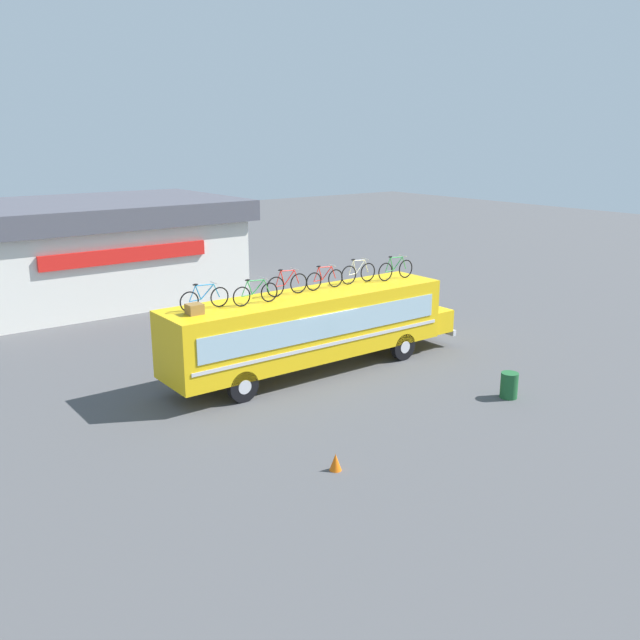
{
  "coord_description": "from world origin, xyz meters",
  "views": [
    {
      "loc": [
        -14.0,
        -19.26,
        8.45
      ],
      "look_at": [
        0.52,
        0.0,
        1.9
      ],
      "focal_mm": 38.27,
      "sensor_mm": 36.0,
      "label": 1
    }
  ],
  "objects_px": {
    "rooftop_bicycle_3": "(287,284)",
    "trash_bin": "(509,385)",
    "rooftop_bicycle_1": "(204,298)",
    "rooftop_bicycle_6": "(396,269)",
    "luggage_bag_1": "(195,309)",
    "traffic_cone": "(336,462)",
    "rooftop_bicycle_4": "(325,279)",
    "rooftop_bicycle_2": "(255,293)",
    "rooftop_bicycle_5": "(358,273)",
    "bus": "(313,325)"
  },
  "relations": [
    {
      "from": "bus",
      "to": "rooftop_bicycle_1",
      "type": "xyz_separation_m",
      "value": [
        -4.22,
        0.24,
        1.57
      ]
    },
    {
      "from": "luggage_bag_1",
      "to": "rooftop_bicycle_2",
      "type": "height_order",
      "value": "rooftop_bicycle_2"
    },
    {
      "from": "luggage_bag_1",
      "to": "trash_bin",
      "type": "bearing_deg",
      "value": -35.39
    },
    {
      "from": "luggage_bag_1",
      "to": "rooftop_bicycle_3",
      "type": "bearing_deg",
      "value": 6.51
    },
    {
      "from": "trash_bin",
      "to": "rooftop_bicycle_6",
      "type": "bearing_deg",
      "value": 85.76
    },
    {
      "from": "rooftop_bicycle_3",
      "to": "rooftop_bicycle_4",
      "type": "height_order",
      "value": "rooftop_bicycle_3"
    },
    {
      "from": "rooftop_bicycle_4",
      "to": "traffic_cone",
      "type": "height_order",
      "value": "rooftop_bicycle_4"
    },
    {
      "from": "rooftop_bicycle_2",
      "to": "traffic_cone",
      "type": "bearing_deg",
      "value": -104.32
    },
    {
      "from": "bus",
      "to": "rooftop_bicycle_3",
      "type": "xyz_separation_m",
      "value": [
        -0.91,
        0.31,
        1.6
      ]
    },
    {
      "from": "rooftop_bicycle_4",
      "to": "trash_bin",
      "type": "distance_m",
      "value": 7.57
    },
    {
      "from": "rooftop_bicycle_3",
      "to": "rooftop_bicycle_5",
      "type": "height_order",
      "value": "rooftop_bicycle_3"
    },
    {
      "from": "rooftop_bicycle_2",
      "to": "rooftop_bicycle_3",
      "type": "xyz_separation_m",
      "value": [
        1.61,
        0.47,
        0.03
      ]
    },
    {
      "from": "rooftop_bicycle_3",
      "to": "trash_bin",
      "type": "distance_m",
      "value": 8.35
    },
    {
      "from": "rooftop_bicycle_2",
      "to": "rooftop_bicycle_3",
      "type": "distance_m",
      "value": 1.67
    },
    {
      "from": "rooftop_bicycle_2",
      "to": "trash_bin",
      "type": "height_order",
      "value": "rooftop_bicycle_2"
    },
    {
      "from": "luggage_bag_1",
      "to": "rooftop_bicycle_2",
      "type": "xyz_separation_m",
      "value": [
        2.26,
        -0.03,
        0.21
      ]
    },
    {
      "from": "rooftop_bicycle_2",
      "to": "traffic_cone",
      "type": "height_order",
      "value": "rooftop_bicycle_2"
    },
    {
      "from": "rooftop_bicycle_3",
      "to": "trash_bin",
      "type": "height_order",
      "value": "rooftop_bicycle_3"
    },
    {
      "from": "rooftop_bicycle_3",
      "to": "trash_bin",
      "type": "relative_size",
      "value": 1.99
    },
    {
      "from": "rooftop_bicycle_1",
      "to": "rooftop_bicycle_2",
      "type": "bearing_deg",
      "value": -12.83
    },
    {
      "from": "rooftop_bicycle_2",
      "to": "rooftop_bicycle_4",
      "type": "xyz_separation_m",
      "value": [
        3.29,
        0.47,
        0.0
      ]
    },
    {
      "from": "rooftop_bicycle_4",
      "to": "rooftop_bicycle_2",
      "type": "bearing_deg",
      "value": -171.81
    },
    {
      "from": "bus",
      "to": "rooftop_bicycle_6",
      "type": "xyz_separation_m",
      "value": [
        4.05,
        0.01,
        1.6
      ]
    },
    {
      "from": "bus",
      "to": "traffic_cone",
      "type": "distance_m",
      "value": 7.96
    },
    {
      "from": "luggage_bag_1",
      "to": "rooftop_bicycle_2",
      "type": "relative_size",
      "value": 0.28
    },
    {
      "from": "luggage_bag_1",
      "to": "rooftop_bicycle_5",
      "type": "bearing_deg",
      "value": 4.14
    },
    {
      "from": "rooftop_bicycle_4",
      "to": "rooftop_bicycle_6",
      "type": "distance_m",
      "value": 3.3
    },
    {
      "from": "trash_bin",
      "to": "rooftop_bicycle_2",
      "type": "bearing_deg",
      "value": 135.91
    },
    {
      "from": "bus",
      "to": "traffic_cone",
      "type": "height_order",
      "value": "bus"
    },
    {
      "from": "traffic_cone",
      "to": "rooftop_bicycle_3",
      "type": "bearing_deg",
      "value": 64.82
    },
    {
      "from": "rooftop_bicycle_1",
      "to": "trash_bin",
      "type": "height_order",
      "value": "rooftop_bicycle_1"
    },
    {
      "from": "rooftop_bicycle_5",
      "to": "rooftop_bicycle_1",
      "type": "bearing_deg",
      "value": -178.63
    },
    {
      "from": "rooftop_bicycle_6",
      "to": "trash_bin",
      "type": "distance_m",
      "value": 6.77
    },
    {
      "from": "bus",
      "to": "rooftop_bicycle_1",
      "type": "bearing_deg",
      "value": 176.78
    },
    {
      "from": "traffic_cone",
      "to": "trash_bin",
      "type": "bearing_deg",
      "value": 3.94
    },
    {
      "from": "rooftop_bicycle_4",
      "to": "trash_bin",
      "type": "bearing_deg",
      "value": -66.14
    },
    {
      "from": "luggage_bag_1",
      "to": "rooftop_bicycle_4",
      "type": "distance_m",
      "value": 5.57
    },
    {
      "from": "bus",
      "to": "rooftop_bicycle_4",
      "type": "height_order",
      "value": "rooftop_bicycle_4"
    },
    {
      "from": "luggage_bag_1",
      "to": "rooftop_bicycle_6",
      "type": "height_order",
      "value": "rooftop_bicycle_6"
    },
    {
      "from": "luggage_bag_1",
      "to": "rooftop_bicycle_6",
      "type": "relative_size",
      "value": 0.27
    },
    {
      "from": "traffic_cone",
      "to": "rooftop_bicycle_6",
      "type": "bearing_deg",
      "value": 38.87
    },
    {
      "from": "rooftop_bicycle_2",
      "to": "rooftop_bicycle_6",
      "type": "height_order",
      "value": "rooftop_bicycle_6"
    },
    {
      "from": "rooftop_bicycle_2",
      "to": "rooftop_bicycle_3",
      "type": "bearing_deg",
      "value": 16.18
    },
    {
      "from": "luggage_bag_1",
      "to": "traffic_cone",
      "type": "relative_size",
      "value": 1.06
    },
    {
      "from": "rooftop_bicycle_5",
      "to": "traffic_cone",
      "type": "bearing_deg",
      "value": -133.39
    },
    {
      "from": "bus",
      "to": "rooftop_bicycle_5",
      "type": "distance_m",
      "value": 2.96
    },
    {
      "from": "rooftop_bicycle_1",
      "to": "rooftop_bicycle_5",
      "type": "bearing_deg",
      "value": 1.37
    },
    {
      "from": "rooftop_bicycle_5",
      "to": "bus",
      "type": "bearing_deg",
      "value": -170.82
    },
    {
      "from": "rooftop_bicycle_6",
      "to": "trash_bin",
      "type": "xyz_separation_m",
      "value": [
        -0.45,
        -6.09,
        -2.92
      ]
    },
    {
      "from": "rooftop_bicycle_5",
      "to": "rooftop_bicycle_2",
      "type": "bearing_deg",
      "value": -173.71
    }
  ]
}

